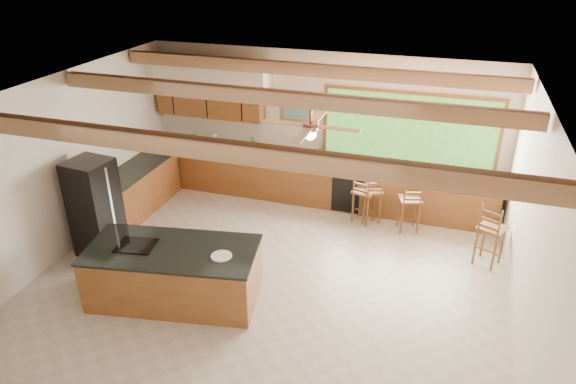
% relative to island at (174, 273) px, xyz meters
% --- Properties ---
extents(ground, '(7.20, 7.20, 0.00)m').
position_rel_island_xyz_m(ground, '(1.20, 0.80, -0.43)').
color(ground, '#BFB29F').
rests_on(ground, ground).
extents(room_shell, '(7.27, 6.54, 3.02)m').
position_rel_island_xyz_m(room_shell, '(1.03, 1.45, 1.78)').
color(room_shell, beige).
rests_on(room_shell, ground).
extents(counter_run, '(7.12, 3.10, 1.27)m').
position_rel_island_xyz_m(counter_run, '(0.38, 3.32, 0.03)').
color(counter_run, brown).
rests_on(counter_run, ground).
extents(island, '(2.65, 1.58, 0.88)m').
position_rel_island_xyz_m(island, '(0.00, 0.00, 0.00)').
color(island, brown).
rests_on(island, ground).
extents(refrigerator, '(0.73, 0.71, 1.70)m').
position_rel_island_xyz_m(refrigerator, '(-1.85, 0.74, 0.42)').
color(refrigerator, black).
rests_on(refrigerator, ground).
extents(bar_stool_a, '(0.49, 0.49, 1.08)m').
position_rel_island_xyz_m(bar_stool_a, '(2.39, 3.19, 0.20)').
color(bar_stool_a, brown).
rests_on(bar_stool_a, ground).
extents(bar_stool_b, '(0.47, 0.47, 1.07)m').
position_rel_island_xyz_m(bar_stool_b, '(2.27, 3.10, 0.20)').
color(bar_stool_b, brown).
rests_on(bar_stool_b, ground).
extents(bar_stool_c, '(0.48, 0.48, 1.07)m').
position_rel_island_xyz_m(bar_stool_c, '(3.12, 3.05, 0.20)').
color(bar_stool_c, brown).
rests_on(bar_stool_c, ground).
extents(bar_stool_d, '(0.53, 0.54, 1.12)m').
position_rel_island_xyz_m(bar_stool_d, '(4.50, 2.34, 0.23)').
color(bar_stool_d, brown).
rests_on(bar_stool_d, ground).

